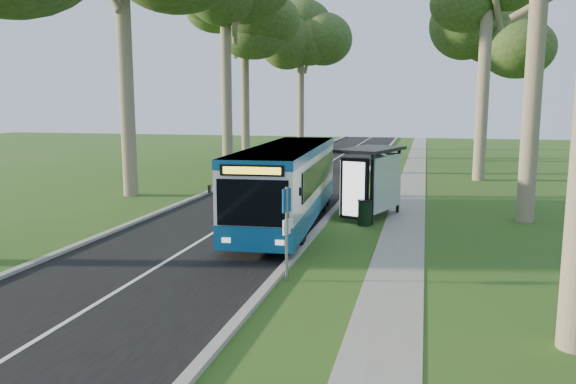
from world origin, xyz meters
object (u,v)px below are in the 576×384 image
bus_stop_sign (287,223)px  car_white (253,159)px  car_silver (285,146)px  bus_shelter (373,170)px  litter_bin (365,212)px  bus (288,184)px

bus_stop_sign → car_white: (-8.17, 23.41, -0.80)m
bus_stop_sign → car_silver: bus_stop_sign is taller
bus_stop_sign → bus_shelter: 8.53m
litter_bin → car_white: bearing=120.1°
bus_stop_sign → litter_bin: bus_stop_sign is taller
bus_shelter → litter_bin: bus_shelter is taller
bus_stop_sign → bus_shelter: bearing=101.5°
bus → litter_bin: 3.10m
bus_stop_sign → car_white: size_ratio=0.57×
car_white → bus_stop_sign: bearing=-87.4°
car_white → bus_shelter: bearing=-74.0°
litter_bin → car_silver: 30.42m
bus_stop_sign → car_silver: bearing=125.2°
bus → bus_shelter: size_ratio=3.10×
bus → bus_shelter: 3.47m
litter_bin → car_white: 18.77m
car_silver → litter_bin: bearing=-46.0°
bus_shelter → car_silver: bearing=129.0°
bus_shelter → car_white: size_ratio=0.85×
bus_shelter → litter_bin: 1.93m
bus → litter_bin: bus is taller
bus_shelter → litter_bin: size_ratio=3.73×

